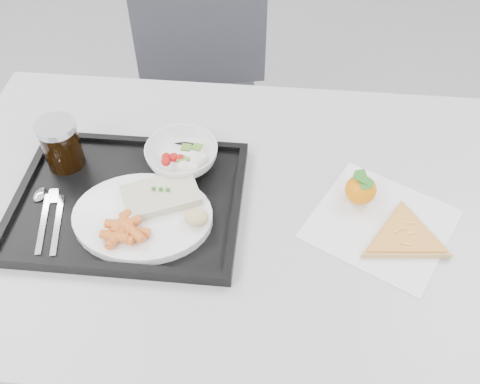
% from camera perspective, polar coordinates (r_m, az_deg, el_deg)
% --- Properties ---
extents(table, '(1.20, 0.80, 0.75)m').
position_cam_1_polar(table, '(1.13, -1.35, -3.47)').
color(table, silver).
rests_on(table, ground).
extents(chair, '(0.49, 0.49, 0.93)m').
position_cam_1_polar(chair, '(1.74, -4.61, 11.30)').
color(chair, '#33343A').
rests_on(chair, ground).
extents(tray, '(0.45, 0.35, 0.03)m').
position_cam_1_polar(tray, '(1.10, -11.75, -0.99)').
color(tray, black).
rests_on(tray, table).
extents(dinner_plate, '(0.27, 0.27, 0.02)m').
position_cam_1_polar(dinner_plate, '(1.04, -10.33, -2.61)').
color(dinner_plate, white).
rests_on(dinner_plate, tray).
extents(fish_fillet, '(0.17, 0.14, 0.03)m').
position_cam_1_polar(fish_fillet, '(1.05, -8.44, -0.36)').
color(fish_fillet, beige).
rests_on(fish_fillet, dinner_plate).
extents(bread_roll, '(0.05, 0.05, 0.03)m').
position_cam_1_polar(bread_roll, '(1.00, -4.68, -2.71)').
color(bread_roll, '#EFC184').
rests_on(bread_roll, dinner_plate).
extents(salad_bowl, '(0.15, 0.15, 0.05)m').
position_cam_1_polar(salad_bowl, '(1.13, -6.22, 3.86)').
color(salad_bowl, white).
rests_on(salad_bowl, tray).
extents(cola_glass, '(0.08, 0.08, 0.11)m').
position_cam_1_polar(cola_glass, '(1.16, -18.57, 4.93)').
color(cola_glass, black).
rests_on(cola_glass, tray).
extents(cutlery, '(0.10, 0.17, 0.01)m').
position_cam_1_polar(cutlery, '(1.11, -19.87, -1.94)').
color(cutlery, silver).
rests_on(cutlery, tray).
extents(napkin, '(0.33, 0.33, 0.00)m').
position_cam_1_polar(napkin, '(1.08, 14.80, -3.31)').
color(napkin, white).
rests_on(napkin, table).
extents(tangerine, '(0.07, 0.07, 0.07)m').
position_cam_1_polar(tangerine, '(1.08, 12.75, 0.26)').
color(tangerine, '#F39E07').
rests_on(tangerine, napkin).
extents(pizza_slice, '(0.27, 0.27, 0.02)m').
position_cam_1_polar(pizza_slice, '(1.06, 17.15, -4.59)').
color(pizza_slice, tan).
rests_on(pizza_slice, napkin).
extents(carrot_pile, '(0.09, 0.08, 0.03)m').
position_cam_1_polar(carrot_pile, '(1.00, -12.41, -3.98)').
color(carrot_pile, '#CB5E20').
rests_on(carrot_pile, dinner_plate).
extents(salad_contents, '(0.09, 0.08, 0.02)m').
position_cam_1_polar(salad_contents, '(1.10, -5.99, 3.20)').
color(salad_contents, '#AF1310').
rests_on(salad_contents, salad_bowl).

